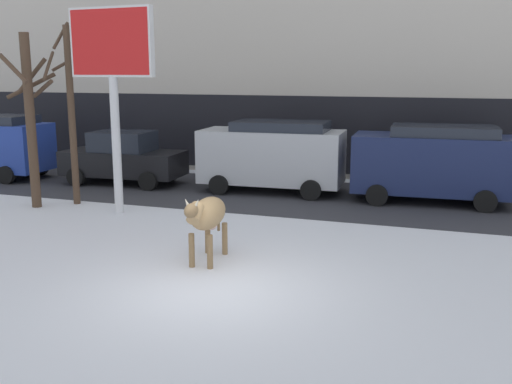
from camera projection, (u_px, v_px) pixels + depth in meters
The scene contains 11 objects.
ground_plane at pixel (213, 289), 10.71m from camera, with size 120.00×120.00×0.00m, color white.
road_strip at pixel (316, 197), 18.43m from camera, with size 60.00×5.60×0.01m, color #333338.
building_facade at pixel (357, 4), 23.18m from camera, with size 44.00×6.10×13.00m.
cow_tan at pixel (207, 215), 12.07m from camera, with size 0.70×1.92×1.54m.
billboard at pixel (112, 55), 15.61m from camera, with size 2.53×0.35×5.56m.
car_black_sedan at pixel (123, 158), 20.54m from camera, with size 4.28×2.13×1.84m.
car_silver_van at pixel (273, 154), 19.09m from camera, with size 4.68×2.28×2.32m.
car_navy_van at pixel (433, 162), 17.54m from camera, with size 4.68×2.28×2.32m.
pedestrian_near_billboard at pixel (245, 154), 21.74m from camera, with size 0.36×0.24×1.73m.
bare_tree_left_lot at pixel (70, 110), 17.06m from camera, with size 1.01×1.53×5.29m.
bare_tree_right_lot at pixel (30, 115), 16.69m from camera, with size 1.63×1.57×4.95m.
Camera 1 is at (3.99, -9.35, 3.91)m, focal length 41.19 mm.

